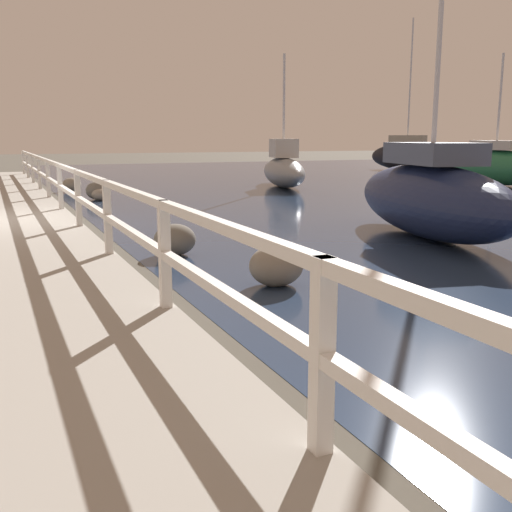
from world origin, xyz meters
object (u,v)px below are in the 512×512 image
sailboat_black (407,155)px  sailboat_green (495,166)px  sailboat_navy (430,197)px  sailboat_gray (283,169)px

sailboat_black → sailboat_green: bearing=-128.3°
sailboat_navy → sailboat_black: (14.21, 18.98, 0.12)m
sailboat_gray → sailboat_black: bearing=49.1°
sailboat_navy → sailboat_black: size_ratio=0.84×
sailboat_navy → sailboat_black: bearing=66.0°
sailboat_green → sailboat_black: (3.48, 9.95, 0.13)m
sailboat_navy → sailboat_gray: bearing=89.6°
sailboat_navy → sailboat_gray: 11.83m
sailboat_gray → sailboat_black: size_ratio=0.66×
sailboat_gray → sailboat_black: (11.49, 7.47, 0.21)m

